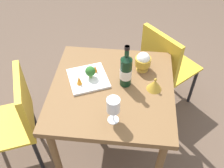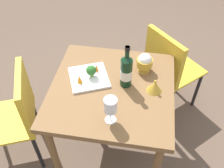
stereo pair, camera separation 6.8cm
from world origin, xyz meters
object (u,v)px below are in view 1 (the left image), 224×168
object	(u,v)px
rice_bowl_lid	(155,85)
carrot_garnish_right	(79,80)
wine_glass	(113,106)
chair_near_window	(17,115)
carrot_garnish_left	(95,68)
serving_plate	(88,78)
broccoli_floret	(90,71)
chair_by_wall	(164,63)
rice_bowl	(143,61)
wine_bottle	(126,70)

from	to	relation	value
rice_bowl_lid	carrot_garnish_right	world-z (taller)	rice_bowl_lid
wine_glass	chair_near_window	bearing A→B (deg)	-100.78
carrot_garnish_left	serving_plate	bearing A→B (deg)	-31.61
rice_bowl_lid	broccoli_floret	size ratio (longest dim) A/B	1.17
chair_by_wall	wine_glass	size ratio (longest dim) A/B	4.75
chair_near_window	rice_bowl	distance (m)	0.95
wine_bottle	carrot_garnish_right	distance (m)	0.31
rice_bowl_lid	carrot_garnish_right	bearing A→B (deg)	-87.49
chair_near_window	broccoli_floret	xyz separation A→B (m)	(-0.20, 0.50, 0.28)
chair_near_window	chair_by_wall	size ratio (longest dim) A/B	1.00
chair_by_wall	carrot_garnish_left	xyz separation A→B (m)	(0.41, -0.52, 0.26)
broccoli_floret	carrot_garnish_right	bearing A→B (deg)	-40.82
wine_bottle	broccoli_floret	size ratio (longest dim) A/B	3.59
wine_bottle	carrot_garnish_right	size ratio (longest dim) A/B	4.74
chair_by_wall	broccoli_floret	xyz separation A→B (m)	(0.47, -0.54, 0.28)
chair_near_window	rice_bowl	size ratio (longest dim) A/B	6.00
carrot_garnish_right	carrot_garnish_left	bearing A→B (deg)	146.82
rice_bowl	carrot_garnish_right	xyz separation A→B (m)	(0.20, -0.41, -0.03)
broccoli_floret	carrot_garnish_right	world-z (taller)	broccoli_floret
chair_near_window	rice_bowl_lid	world-z (taller)	chair_near_window
broccoli_floret	carrot_garnish_left	world-z (taller)	broccoli_floret
rice_bowl	chair_by_wall	bearing A→B (deg)	149.53
rice_bowl	broccoli_floret	world-z (taller)	rice_bowl
wine_bottle	broccoli_floret	distance (m)	0.24
chair_by_wall	carrot_garnish_right	distance (m)	0.86
wine_bottle	carrot_garnish_right	bearing A→B (deg)	-80.66
carrot_garnish_left	carrot_garnish_right	world-z (taller)	carrot_garnish_right
wine_glass	serving_plate	xyz separation A→B (m)	(-0.32, -0.20, -0.12)
rice_bowl_lid	serving_plate	xyz separation A→B (m)	(-0.04, -0.44, -0.03)
wine_glass	carrot_garnish_right	world-z (taller)	wine_glass
chair_by_wall	wine_bottle	world-z (taller)	wine_bottle
wine_glass	carrot_garnish_left	bearing A→B (deg)	-157.09
rice_bowl	serving_plate	size ratio (longest dim) A/B	0.43
serving_plate	rice_bowl	bearing A→B (deg)	111.00
chair_near_window	carrot_garnish_left	bearing A→B (deg)	-86.90
carrot_garnish_left	carrot_garnish_right	size ratio (longest dim) A/B	0.83
chair_near_window	broccoli_floret	world-z (taller)	same
wine_bottle	rice_bowl	size ratio (longest dim) A/B	2.17
rice_bowl	wine_bottle	bearing A→B (deg)	-35.00
chair_near_window	chair_by_wall	world-z (taller)	same
chair_by_wall	serving_plate	world-z (taller)	chair_by_wall
chair_near_window	wine_bottle	xyz separation A→B (m)	(-0.17, 0.74, 0.34)
chair_near_window	serving_plate	xyz separation A→B (m)	(-0.19, 0.48, 0.23)
rice_bowl	serving_plate	bearing A→B (deg)	-69.00
chair_near_window	rice_bowl_lid	distance (m)	0.97
chair_near_window	broccoli_floret	distance (m)	0.61
chair_by_wall	rice_bowl_lid	bearing A→B (deg)	-56.24
carrot_garnish_left	rice_bowl_lid	bearing A→B (deg)	74.85
wine_bottle	carrot_garnish_left	world-z (taller)	wine_bottle
wine_bottle	wine_glass	size ratio (longest dim) A/B	1.72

